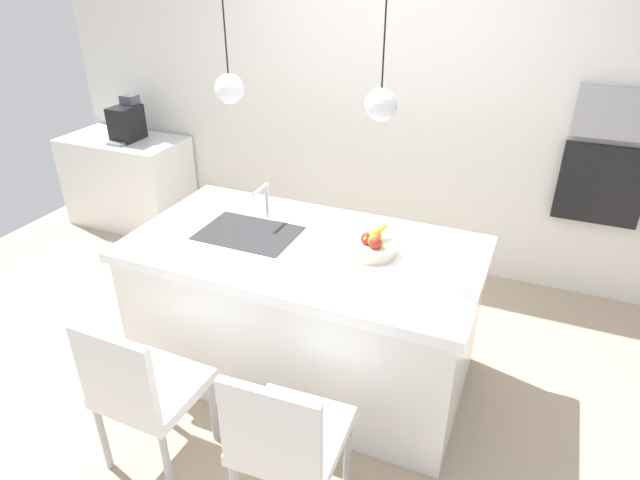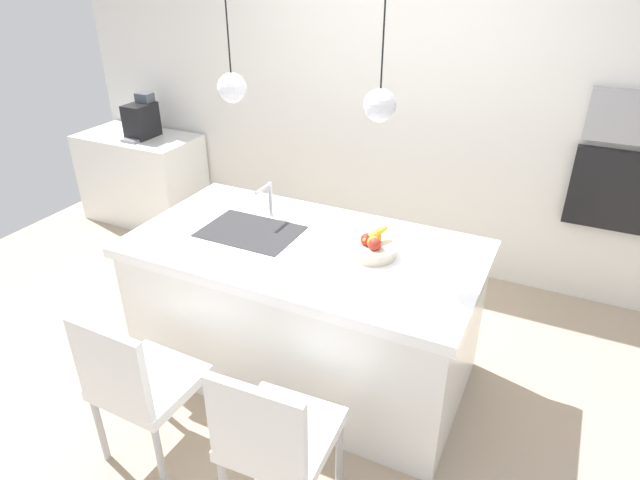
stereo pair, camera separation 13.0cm
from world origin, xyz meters
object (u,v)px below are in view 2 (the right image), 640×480
chair_middle (275,436)px  microwave (633,117)px  fruit_bowl (373,247)px  chair_near (138,382)px  coffee_machine (141,119)px  oven (614,190)px

chair_middle → microwave: bearing=64.8°
chair_middle → fruit_bowl: bearing=87.8°
chair_near → microwave: bearing=52.4°
coffee_machine → chair_near: (1.90, -2.24, -0.48)m
chair_near → chair_middle: (0.76, -0.00, -0.00)m
microwave → chair_middle: (-1.20, -2.54, -0.90)m
microwave → chair_near: microwave is taller
microwave → chair_near: (-1.96, -2.54, -0.89)m
coffee_machine → chair_middle: 3.51m
coffee_machine → oven: coffee_machine is taller
coffee_machine → microwave: bearing=4.4°
microwave → oven: size_ratio=0.96×
oven → chair_middle: (-1.20, -2.54, -0.40)m
microwave → oven: bearing=0.0°
microwave → coffee_machine: bearing=-175.6°
coffee_machine → oven: size_ratio=0.68×
fruit_bowl → microwave: bearing=52.8°
oven → chair_near: (-1.96, -2.54, -0.39)m
microwave → fruit_bowl: bearing=-127.2°
chair_near → oven: bearing=52.4°
coffee_machine → microwave: (3.86, 0.30, 0.41)m
fruit_bowl → oven: bearing=52.8°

